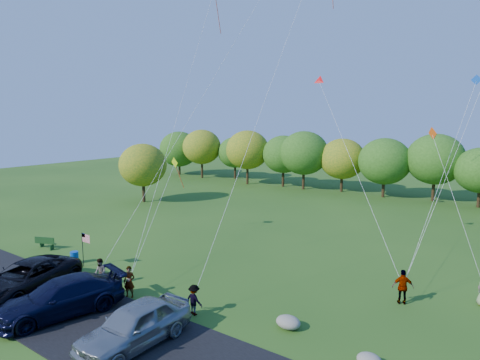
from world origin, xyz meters
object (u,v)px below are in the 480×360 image
object	(u,v)px
flyer_a	(129,282)
flyer_d	(403,287)
park_bench	(45,242)
minivan_navy	(61,297)
minivan_dark	(26,278)
minivan_silver	(135,325)
flyer_b	(100,272)
trash_barrel	(74,257)
flyer_c	(194,300)

from	to	relation	value
flyer_a	flyer_d	distance (m)	15.13
park_bench	flyer_a	bearing A→B (deg)	-33.11
minivan_navy	park_bench	distance (m)	12.65
flyer_d	park_bench	distance (m)	25.81
minivan_dark	flyer_d	bearing A→B (deg)	18.38
minivan_navy	minivan_silver	bearing A→B (deg)	16.35
flyer_b	trash_barrel	bearing A→B (deg)	-175.56
minivan_silver	park_bench	size ratio (longest dim) A/B	3.44
trash_barrel	minivan_navy	bearing A→B (deg)	-37.19
minivan_navy	flyer_d	size ratio (longest dim) A/B	3.28
minivan_navy	park_bench	size ratio (longest dim) A/B	3.89
flyer_a	trash_barrel	distance (m)	7.70
minivan_dark	trash_barrel	distance (m)	5.19
minivan_navy	flyer_a	bearing A→B (deg)	87.95
minivan_dark	flyer_a	world-z (taller)	minivan_dark
minivan_silver	flyer_c	bearing A→B (deg)	88.76
minivan_dark	minivan_silver	size ratio (longest dim) A/B	1.15
trash_barrel	flyer_b	bearing A→B (deg)	-16.13
minivan_dark	minivan_silver	xyz separation A→B (m)	(9.56, -0.14, 0.06)
flyer_a	flyer_c	world-z (taller)	flyer_a
flyer_a	park_bench	size ratio (longest dim) A/B	1.10
minivan_silver	park_bench	world-z (taller)	minivan_silver
flyer_a	flyer_d	size ratio (longest dim) A/B	0.93
minivan_dark	park_bench	world-z (taller)	minivan_dark
park_bench	trash_barrel	distance (m)	4.83
minivan_silver	flyer_a	world-z (taller)	minivan_silver
minivan_silver	flyer_a	size ratio (longest dim) A/B	3.12
minivan_dark	minivan_silver	world-z (taller)	minivan_silver
park_bench	minivan_dark	bearing A→B (deg)	-59.75
minivan_silver	minivan_navy	bearing A→B (deg)	-177.96
minivan_dark	flyer_b	xyz separation A→B (m)	(2.52, 3.17, -0.10)
minivan_silver	flyer_d	distance (m)	14.20
minivan_dark	minivan_navy	world-z (taller)	minivan_navy
flyer_c	flyer_d	world-z (taller)	flyer_d
flyer_d	trash_barrel	size ratio (longest dim) A/B	2.32
flyer_d	trash_barrel	distance (m)	21.38
flyer_c	trash_barrel	distance (m)	12.02
flyer_d	park_bench	bearing A→B (deg)	-12.49
minivan_navy	trash_barrel	bearing A→B (deg)	156.54
flyer_a	trash_barrel	xyz separation A→B (m)	(-7.55, 1.42, -0.48)
minivan_dark	flyer_b	distance (m)	4.05
minivan_dark	flyer_c	xyz separation A→B (m)	(9.60, 3.70, -0.15)
flyer_c	park_bench	xyz separation A→B (m)	(-16.76, 1.50, -0.31)
flyer_b	park_bench	world-z (taller)	flyer_b
park_bench	flyer_b	bearing A→B (deg)	-35.61
minivan_silver	flyer_b	distance (m)	7.78
flyer_a	flyer_c	distance (m)	4.46
minivan_silver	flyer_c	size ratio (longest dim) A/B	3.50
minivan_dark	trash_barrel	xyz separation A→B (m)	(-2.37, 4.58, -0.54)
flyer_a	trash_barrel	world-z (taller)	flyer_a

